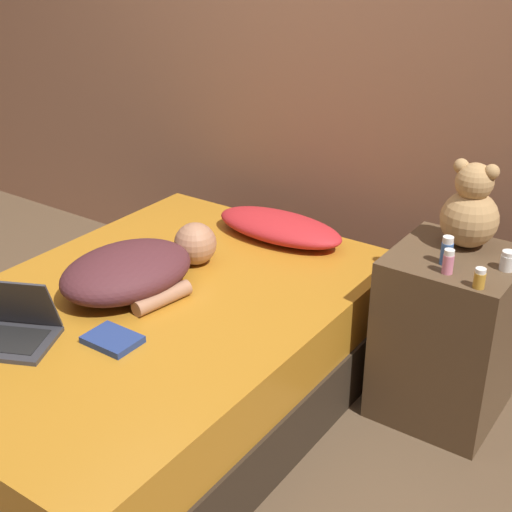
{
  "coord_description": "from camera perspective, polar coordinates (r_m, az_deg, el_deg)",
  "views": [
    {
      "loc": [
        1.66,
        -1.68,
        1.8
      ],
      "look_at": [
        0.33,
        0.23,
        0.66
      ],
      "focal_mm": 50.0,
      "sensor_mm": 36.0,
      "label": 1
    }
  ],
  "objects": [
    {
      "name": "nightstand",
      "position": [
        2.83,
        15.02,
        -6.12
      ],
      "size": [
        0.45,
        0.46,
        0.67
      ],
      "color": "brown",
      "rests_on": "ground_plane"
    },
    {
      "name": "teddy_bear",
      "position": [
        2.71,
        16.79,
        3.55
      ],
      "size": [
        0.21,
        0.21,
        0.33
      ],
      "color": "tan",
      "rests_on": "nightstand"
    },
    {
      "name": "person_lying",
      "position": [
        2.76,
        -9.51,
        -0.95
      ],
      "size": [
        0.48,
        0.72,
        0.18
      ],
      "rotation": [
        0.0,
        0.0,
        -0.17
      ],
      "color": "#4C2328",
      "rests_on": "bed"
    },
    {
      "name": "bottle_pink",
      "position": [
        2.52,
        15.12,
        -0.45
      ],
      "size": [
        0.04,
        0.04,
        0.09
      ],
      "color": "pink",
      "rests_on": "nightstand"
    },
    {
      "name": "bed",
      "position": [
        2.83,
        -8.28,
        -7.76
      ],
      "size": [
        1.31,
        1.87,
        0.48
      ],
      "color": "#2D2319",
      "rests_on": "ground_plane"
    },
    {
      "name": "book",
      "position": [
        2.47,
        -11.41,
        -6.57
      ],
      "size": [
        0.18,
        0.13,
        0.02
      ],
      "rotation": [
        0.0,
        0.0,
        0.0
      ],
      "color": "navy",
      "rests_on": "bed"
    },
    {
      "name": "bottle_white",
      "position": [
        2.61,
        19.49,
        -0.37
      ],
      "size": [
        0.05,
        0.05,
        0.07
      ],
      "color": "white",
      "rests_on": "nightstand"
    },
    {
      "name": "pillow",
      "position": [
        3.16,
        1.88,
        2.34
      ],
      "size": [
        0.61,
        0.27,
        0.11
      ],
      "color": "red",
      "rests_on": "bed"
    },
    {
      "name": "ground_plane",
      "position": [
        2.97,
        -7.98,
        -11.59
      ],
      "size": [
        12.0,
        12.0,
        0.0
      ],
      "primitive_type": "plane",
      "color": "brown"
    },
    {
      "name": "wall_back",
      "position": [
        3.38,
        5.17,
        17.37
      ],
      "size": [
        8.0,
        0.06,
        2.6
      ],
      "color": "#996B51",
      "rests_on": "ground_plane"
    },
    {
      "name": "bottle_amber",
      "position": [
        2.45,
        17.46,
        -1.72
      ],
      "size": [
        0.04,
        0.04,
        0.07
      ],
      "color": "gold",
      "rests_on": "nightstand"
    },
    {
      "name": "bottle_blue",
      "position": [
        2.58,
        15.02,
        0.4
      ],
      "size": [
        0.04,
        0.04,
        0.11
      ],
      "color": "#3866B2",
      "rests_on": "nightstand"
    },
    {
      "name": "laptop",
      "position": [
        2.56,
        -19.56,
        -5.31
      ],
      "size": [
        0.41,
        0.35,
        0.22
      ],
      "rotation": [
        0.0,
        0.0,
        0.44
      ],
      "color": "#333338",
      "rests_on": "bed"
    }
  ]
}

